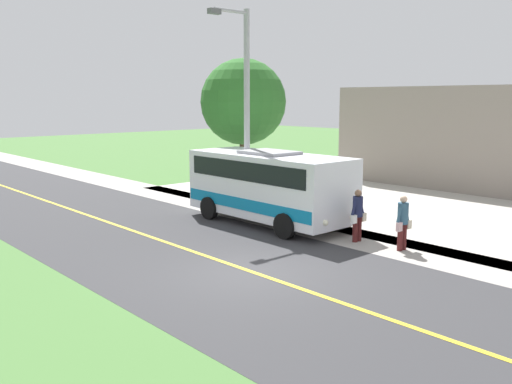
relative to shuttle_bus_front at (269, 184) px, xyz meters
The scene contains 9 objects.
ground_plane 6.38m from the shuttle_bus_front, 42.31° to the left, with size 120.00×120.00×0.00m, color #477238.
road_surface 6.38m from the shuttle_bus_front, 42.31° to the left, with size 8.00×100.00×0.01m, color #333335.
sidewalk 4.49m from the shuttle_bus_front, 98.55° to the left, with size 2.40×100.00×0.01m, color #9E9991.
road_centre_line 6.37m from the shuttle_bus_front, 42.31° to the left, with size 0.16×100.00×0.00m, color gold.
shuttle_bus_front is the anchor object (origin of this frame).
pedestrian_with_bags 5.69m from the shuttle_bus_front, 94.80° to the left, with size 0.72×0.34×1.77m.
pedestrian_waiting 4.07m from the shuttle_bus_front, 94.05° to the left, with size 0.72×0.34×1.78m.
street_light_pole 3.48m from the shuttle_bus_front, 99.76° to the right, with size 1.97×0.24×8.23m.
tree_curbside 6.34m from the shuttle_bus_front, 120.54° to the right, with size 4.03×4.03×6.63m.
Camera 1 is at (9.86, 11.07, 4.77)m, focal length 38.94 mm.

